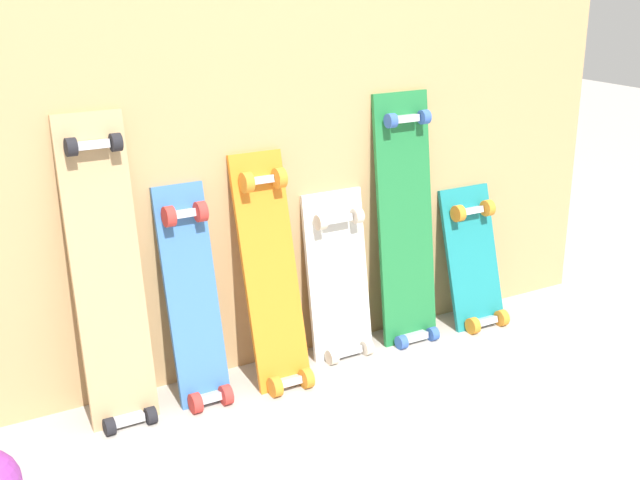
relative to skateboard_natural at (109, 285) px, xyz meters
The scene contains 8 objects.
ground_plane 0.81m from the skateboard_natural, ahead, with size 12.00×12.00×0.00m, color #B2AAA0.
plywood_wall_panel 0.81m from the skateboard_natural, ahead, with size 2.50×0.04×1.68m, color tan.
skateboard_natural is the anchor object (origin of this frame).
skateboard_blue 0.28m from the skateboard_natural, ahead, with size 0.16×0.24×0.73m.
skateboard_orange 0.52m from the skateboard_natural, ahead, with size 0.18×0.27×0.80m.
skateboard_white 0.81m from the skateboard_natural, ahead, with size 0.23×0.17×0.64m.
skateboard_green 1.06m from the skateboard_natural, ahead, with size 0.22×0.19×0.95m.
skateboard_teal 1.38m from the skateboard_natural, ahead, with size 0.22×0.22×0.58m.
Camera 1 is at (-1.27, -2.27, 1.32)m, focal length 46.71 mm.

